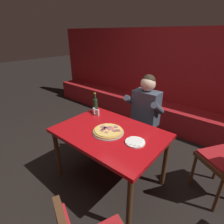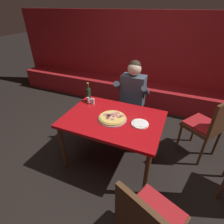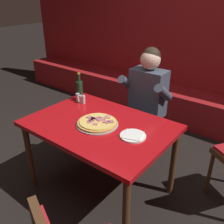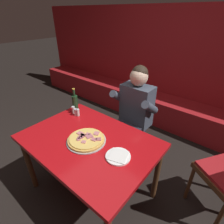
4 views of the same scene
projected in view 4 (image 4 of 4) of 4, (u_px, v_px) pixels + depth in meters
ground_plane at (93, 190)px, 2.01m from camera, size 24.00×24.00×0.00m
booth_wall_panel at (180, 68)px, 2.99m from camera, size 6.80×0.16×1.90m
booth_bench at (165, 111)px, 3.14m from camera, size 6.46×0.48×0.46m
main_dining_table at (89, 146)px, 1.68m from camera, size 1.25×0.88×0.74m
pizza at (86, 139)px, 1.62m from camera, size 0.37×0.37×0.05m
plate_white_paper at (118, 156)px, 1.44m from camera, size 0.21×0.21×0.02m
beer_bottle at (75, 103)px, 2.06m from camera, size 0.07×0.07×0.29m
shaker_oregano at (73, 110)px, 2.05m from camera, size 0.04×0.04×0.09m
shaker_black_pepper at (78, 113)px, 2.00m from camera, size 0.04×0.04×0.09m
shaker_red_pepper_flakes at (76, 112)px, 2.01m from camera, size 0.04×0.04×0.09m
diner_seated_blue_shirt at (132, 113)px, 2.14m from camera, size 0.53×0.53×1.27m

